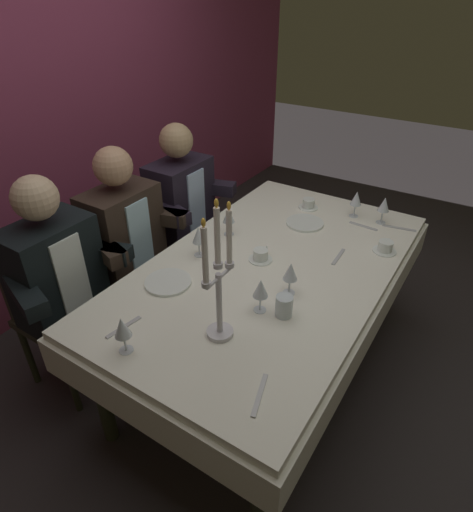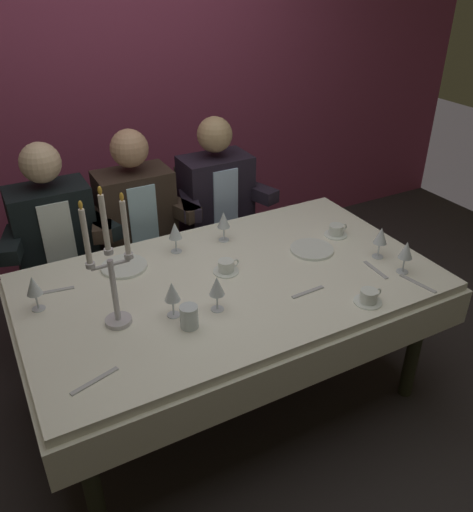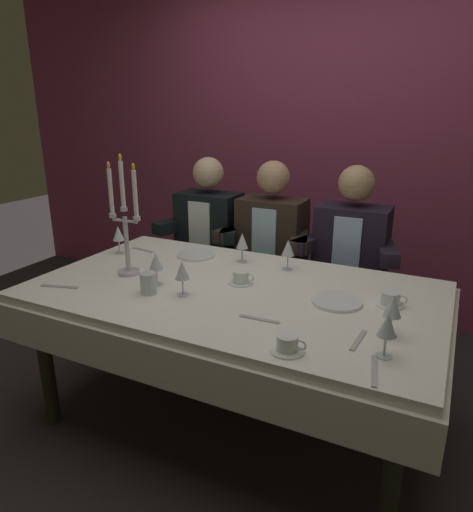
{
  "view_description": "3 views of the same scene",
  "coord_description": "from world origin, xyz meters",
  "px_view_note": "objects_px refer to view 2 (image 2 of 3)",
  "views": [
    {
      "loc": [
        -1.62,
        -0.84,
        1.95
      ],
      "look_at": [
        -0.11,
        0.14,
        0.8
      ],
      "focal_mm": 30.08,
      "sensor_mm": 36.0,
      "label": 1
    },
    {
      "loc": [
        -0.95,
        -1.81,
        2.07
      ],
      "look_at": [
        0.06,
        0.06,
        0.82
      ],
      "focal_mm": 36.6,
      "sensor_mm": 36.0,
      "label": 2
    },
    {
      "loc": [
        0.91,
        -1.8,
        1.56
      ],
      "look_at": [
        -0.06,
        0.15,
        0.85
      ],
      "focal_mm": 32.15,
      "sensor_mm": 36.0,
      "label": 3
    }
  ],
  "objects_px": {
    "coffee_cup_1": "(336,231)",
    "seated_diner_0": "(54,232)",
    "wine_glass_2": "(381,237)",
    "coffee_cup_0": "(369,297)",
    "wine_glass_6": "(33,286)",
    "dinner_plate_1": "(124,266)",
    "wine_glass_1": "(172,292)",
    "coffee_cup_2": "(226,267)",
    "water_tumbler_0": "(189,317)",
    "wine_glass_4": "(175,231)",
    "dinner_plate_0": "(312,249)",
    "wine_glass_0": "(217,287)",
    "wine_glass_3": "(224,220)",
    "seated_diner_2": "(216,197)",
    "dining_table": "(231,300)",
    "seated_diner_1": "(136,214)",
    "candelabra": "(111,271)",
    "wine_glass_5": "(406,251)"
  },
  "relations": [
    {
      "from": "wine_glass_1",
      "to": "seated_diner_0",
      "type": "bearing_deg",
      "value": 105.75
    },
    {
      "from": "coffee_cup_0",
      "to": "coffee_cup_1",
      "type": "distance_m",
      "value": 0.62
    },
    {
      "from": "dining_table",
      "to": "seated_diner_1",
      "type": "distance_m",
      "value": 0.91
    },
    {
      "from": "dinner_plate_1",
      "to": "seated_diner_0",
      "type": "relative_size",
      "value": 0.18
    },
    {
      "from": "wine_glass_1",
      "to": "wine_glass_5",
      "type": "height_order",
      "value": "same"
    },
    {
      "from": "wine_glass_1",
      "to": "wine_glass_0",
      "type": "bearing_deg",
      "value": -15.62
    },
    {
      "from": "dinner_plate_0",
      "to": "wine_glass_4",
      "type": "bearing_deg",
      "value": 152.62
    },
    {
      "from": "wine_glass_5",
      "to": "coffee_cup_1",
      "type": "xyz_separation_m",
      "value": [
        -0.05,
        0.45,
        -0.09
      ]
    },
    {
      "from": "dinner_plate_0",
      "to": "coffee_cup_0",
      "type": "xyz_separation_m",
      "value": [
        -0.05,
        -0.49,
        0.02
      ]
    },
    {
      "from": "dinner_plate_1",
      "to": "wine_glass_2",
      "type": "distance_m",
      "value": 1.26
    },
    {
      "from": "wine_glass_2",
      "to": "seated_diner_0",
      "type": "relative_size",
      "value": 0.13
    },
    {
      "from": "wine_glass_3",
      "to": "wine_glass_6",
      "type": "bearing_deg",
      "value": -170.07
    },
    {
      "from": "coffee_cup_1",
      "to": "seated_diner_2",
      "type": "xyz_separation_m",
      "value": [
        -0.34,
        0.77,
        -0.03
      ]
    },
    {
      "from": "seated_diner_1",
      "to": "dining_table",
      "type": "bearing_deg",
      "value": -79.67
    },
    {
      "from": "dinner_plate_0",
      "to": "seated_diner_2",
      "type": "relative_size",
      "value": 0.18
    },
    {
      "from": "wine_glass_4",
      "to": "candelabra",
      "type": "bearing_deg",
      "value": -135.26
    },
    {
      "from": "water_tumbler_0",
      "to": "wine_glass_5",
      "type": "bearing_deg",
      "value": -5.24
    },
    {
      "from": "wine_glass_2",
      "to": "seated_diner_0",
      "type": "xyz_separation_m",
      "value": [
        -1.37,
        1.05,
        -0.12
      ]
    },
    {
      "from": "dining_table",
      "to": "wine_glass_6",
      "type": "distance_m",
      "value": 0.89
    },
    {
      "from": "wine_glass_6",
      "to": "water_tumbler_0",
      "type": "relative_size",
      "value": 1.67
    },
    {
      "from": "wine_glass_1",
      "to": "seated_diner_2",
      "type": "distance_m",
      "value": 1.24
    },
    {
      "from": "wine_glass_0",
      "to": "wine_glass_2",
      "type": "xyz_separation_m",
      "value": [
        0.91,
        0.02,
        -0.0
      ]
    },
    {
      "from": "dinner_plate_1",
      "to": "wine_glass_3",
      "type": "xyz_separation_m",
      "value": [
        0.55,
        0.02,
        0.11
      ]
    },
    {
      "from": "wine_glass_3",
      "to": "wine_glass_4",
      "type": "relative_size",
      "value": 1.0
    },
    {
      "from": "coffee_cup_1",
      "to": "seated_diner_0",
      "type": "height_order",
      "value": "seated_diner_0"
    },
    {
      "from": "dining_table",
      "to": "seated_diner_2",
      "type": "xyz_separation_m",
      "value": [
        0.36,
        0.89,
        0.11
      ]
    },
    {
      "from": "wine_glass_2",
      "to": "coffee_cup_0",
      "type": "xyz_separation_m",
      "value": [
        -0.3,
        -0.28,
        -0.09
      ]
    },
    {
      "from": "wine_glass_2",
      "to": "wine_glass_5",
      "type": "height_order",
      "value": "same"
    },
    {
      "from": "wine_glass_6",
      "to": "wine_glass_0",
      "type": "bearing_deg",
      "value": -28.5
    },
    {
      "from": "wine_glass_6",
      "to": "wine_glass_4",
      "type": "bearing_deg",
      "value": 14.07
    },
    {
      "from": "wine_glass_6",
      "to": "dinner_plate_1",
      "type": "bearing_deg",
      "value": 19.68
    },
    {
      "from": "wine_glass_3",
      "to": "seated_diner_2",
      "type": "bearing_deg",
      "value": 68.1
    },
    {
      "from": "wine_glass_3",
      "to": "wine_glass_5",
      "type": "bearing_deg",
      "value": -48.49
    },
    {
      "from": "wine_glass_6",
      "to": "coffee_cup_2",
      "type": "relative_size",
      "value": 1.24
    },
    {
      "from": "wine_glass_1",
      "to": "water_tumbler_0",
      "type": "height_order",
      "value": "wine_glass_1"
    },
    {
      "from": "wine_glass_4",
      "to": "water_tumbler_0",
      "type": "distance_m",
      "value": 0.63
    },
    {
      "from": "coffee_cup_1",
      "to": "seated_diner_1",
      "type": "xyz_separation_m",
      "value": [
        -0.86,
        0.77,
        -0.03
      ]
    },
    {
      "from": "dinner_plate_1",
      "to": "wine_glass_5",
      "type": "bearing_deg",
      "value": -29.96
    },
    {
      "from": "wine_glass_4",
      "to": "coffee_cup_1",
      "type": "bearing_deg",
      "value": -16.35
    },
    {
      "from": "wine_glass_1",
      "to": "coffee_cup_2",
      "type": "xyz_separation_m",
      "value": [
        0.35,
        0.2,
        -0.09
      ]
    },
    {
      "from": "dinner_plate_0",
      "to": "wine_glass_6",
      "type": "relative_size",
      "value": 1.35
    },
    {
      "from": "wine_glass_1",
      "to": "wine_glass_3",
      "type": "xyz_separation_m",
      "value": [
        0.49,
        0.49,
        0.0
      ]
    },
    {
      "from": "candelabra",
      "to": "wine_glass_3",
      "type": "xyz_separation_m",
      "value": [
        0.71,
        0.43,
        -0.13
      ]
    },
    {
      "from": "wine_glass_0",
      "to": "wine_glass_2",
      "type": "bearing_deg",
      "value": 1.07
    },
    {
      "from": "dining_table",
      "to": "wine_glass_4",
      "type": "bearing_deg",
      "value": 109.28
    },
    {
      "from": "wine_glass_0",
      "to": "wine_glass_3",
      "type": "xyz_separation_m",
      "value": [
        0.31,
        0.54,
        0.0
      ]
    },
    {
      "from": "water_tumbler_0",
      "to": "coffee_cup_2",
      "type": "bearing_deg",
      "value": 42.97
    },
    {
      "from": "dining_table",
      "to": "coffee_cup_0",
      "type": "distance_m",
      "value": 0.65
    },
    {
      "from": "candelabra",
      "to": "wine_glass_6",
      "type": "relative_size",
      "value": 3.7
    },
    {
      "from": "wine_glass_0",
      "to": "wine_glass_2",
      "type": "height_order",
      "value": "same"
    }
  ]
}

